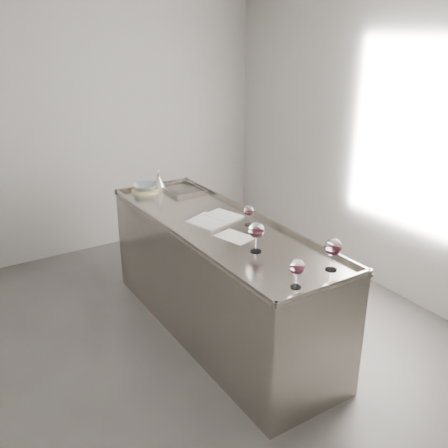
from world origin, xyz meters
TOP-DOWN VIEW (x-y plane):
  - room_shell at (0.00, 0.00)m, footprint 4.54×5.04m
  - counter at (0.50, 0.30)m, footprint 0.77×2.42m
  - wine_glass_left at (0.37, -0.78)m, footprint 0.09×0.09m
  - wine_glass_middle at (0.47, -0.24)m, footprint 0.11×0.11m
  - wine_glass_right at (0.71, -0.72)m, footprint 0.11×0.11m
  - wine_glass_small at (0.70, 0.18)m, footprint 0.08×0.08m
  - notebook at (0.54, 0.42)m, footprint 0.46×0.38m
  - loose_paper_top at (0.53, 0.44)m, footprint 0.30×0.35m
  - loose_paper_under at (0.48, 0.04)m, footprint 0.25×0.31m
  - trivet at (0.37, 1.38)m, footprint 0.26×0.26m
  - ceramic_bowl at (0.37, 1.38)m, footprint 0.29×0.29m
  - wine_funnel at (0.51, 1.38)m, footprint 0.14×0.14m

SIDE VIEW (x-z plane):
  - counter at x=0.50m, z-range -0.01..0.96m
  - loose_paper_top at x=0.53m, z-range 0.94..0.94m
  - loose_paper_under at x=0.48m, z-range 0.94..0.94m
  - notebook at x=0.54m, z-range 0.94..0.95m
  - trivet at x=0.37m, z-range 0.94..0.96m
  - ceramic_bowl at x=0.37m, z-range 0.96..1.01m
  - wine_funnel at x=0.51m, z-range 0.90..1.11m
  - wine_glass_small at x=0.70m, z-range 0.97..1.13m
  - wine_glass_left at x=0.37m, z-range 0.98..1.16m
  - wine_glass_right at x=0.71m, z-range 0.98..1.20m
  - wine_glass_middle at x=0.47m, z-range 0.98..1.20m
  - room_shell at x=0.00m, z-range -0.02..2.82m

